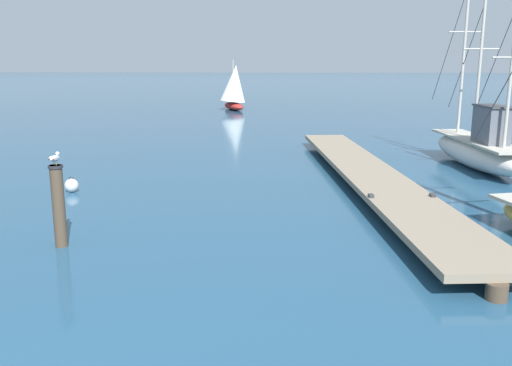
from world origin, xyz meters
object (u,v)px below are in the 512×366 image
object	(u,v)px
mooring_buoy	(72,185)
distant_sailboat	(234,88)
mooring_piling	(59,205)
perched_seagull	(55,158)
fishing_boat_1	(478,148)

from	to	relation	value
mooring_buoy	distant_sailboat	xyz separation A→B (m)	(2.47, 28.87, 1.60)
mooring_piling	mooring_buoy	size ratio (longest dim) A/B	3.66
perched_seagull	distant_sailboat	size ratio (longest dim) A/B	0.09
fishing_boat_1	perched_seagull	xyz separation A→B (m)	(-11.89, -9.34, 1.16)
perched_seagull	mooring_buoy	bearing A→B (deg)	108.58
fishing_boat_1	distant_sailboat	distance (m)	26.82
fishing_boat_1	mooring_piling	xyz separation A→B (m)	(-11.89, -9.34, 0.17)
mooring_buoy	fishing_boat_1	bearing A→B (deg)	18.27
mooring_buoy	distant_sailboat	world-z (taller)	distant_sailboat
perched_seagull	fishing_boat_1	bearing A→B (deg)	38.15
fishing_boat_1	perched_seagull	size ratio (longest dim) A/B	22.64
mooring_buoy	perched_seagull	bearing A→B (deg)	-71.42
mooring_piling	perched_seagull	xyz separation A→B (m)	(-0.00, -0.01, 0.99)
mooring_piling	mooring_buoy	world-z (taller)	mooring_piling
perched_seagull	mooring_buoy	xyz separation A→B (m)	(-1.64, 4.88, -1.70)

